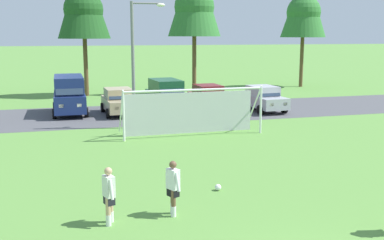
% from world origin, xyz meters
% --- Properties ---
extents(ground_plane, '(400.00, 400.00, 0.00)m').
position_xyz_m(ground_plane, '(0.00, 15.00, 0.00)').
color(ground_plane, '#598C3D').
extents(parking_lot_strip, '(52.00, 8.40, 0.01)m').
position_xyz_m(parking_lot_strip, '(0.00, 23.26, 0.00)').
color(parking_lot_strip, '#4C4C51').
rests_on(parking_lot_strip, ground).
extents(soccer_ball, '(0.22, 0.22, 0.22)m').
position_xyz_m(soccer_ball, '(-0.14, 7.12, 0.11)').
color(soccer_ball, white).
rests_on(soccer_ball, ground).
extents(soccer_goal, '(7.44, 1.97, 2.57)m').
position_xyz_m(soccer_goal, '(1.42, 16.24, 1.29)').
color(soccer_goal, white).
rests_on(soccer_goal, ground).
extents(player_striker_near, '(0.38, 0.73, 1.64)m').
position_xyz_m(player_striker_near, '(-2.11, 5.40, 0.82)').
color(player_striker_near, brown).
rests_on(player_striker_near, ground).
extents(player_midfield_center, '(0.35, 0.75, 1.64)m').
position_xyz_m(player_midfield_center, '(-3.97, 5.24, 0.82)').
color(player_midfield_center, tan).
rests_on(player_midfield_center, ground).
extents(parked_car_slot_far_left, '(2.20, 4.80, 2.52)m').
position_xyz_m(parked_car_slot_far_left, '(-4.66, 24.44, 1.34)').
color(parked_car_slot_far_left, navy).
rests_on(parked_car_slot_far_left, ground).
extents(parked_car_slot_left, '(2.18, 4.28, 1.72)m').
position_xyz_m(parked_car_slot_left, '(-1.53, 23.42, 0.88)').
color(parked_car_slot_left, tan).
rests_on(parked_car_slot_left, ground).
extents(parked_car_slot_center_left, '(2.36, 4.71, 2.16)m').
position_xyz_m(parked_car_slot_center_left, '(1.82, 24.02, 1.11)').
color(parked_car_slot_center_left, '#194C2D').
rests_on(parked_car_slot_center_left, ground).
extents(parked_car_slot_center, '(2.20, 4.29, 1.72)m').
position_xyz_m(parked_car_slot_center, '(4.79, 23.83, 0.88)').
color(parked_car_slot_center, maroon).
rests_on(parked_car_slot_center, ground).
extents(parked_car_slot_center_right, '(2.24, 4.31, 1.72)m').
position_xyz_m(parked_car_slot_center_right, '(8.25, 22.19, 0.88)').
color(parked_car_slot_center_right, '#B2B2BC').
rests_on(parked_car_slot_center_right, ground).
extents(tree_mid_left, '(4.38, 4.38, 11.68)m').
position_xyz_m(tree_mid_left, '(-3.06, 33.73, 8.04)').
color(tree_mid_left, brown).
rests_on(tree_mid_left, ground).
extents(tree_mid_right, '(4.44, 4.44, 11.83)m').
position_xyz_m(tree_mid_right, '(18.19, 35.23, 8.14)').
color(tree_mid_right, brown).
rests_on(tree_mid_right, ground).
extents(street_lamp, '(2.00, 0.32, 6.99)m').
position_xyz_m(street_lamp, '(-1.06, 18.59, 3.63)').
color(street_lamp, slate).
rests_on(street_lamp, ground).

